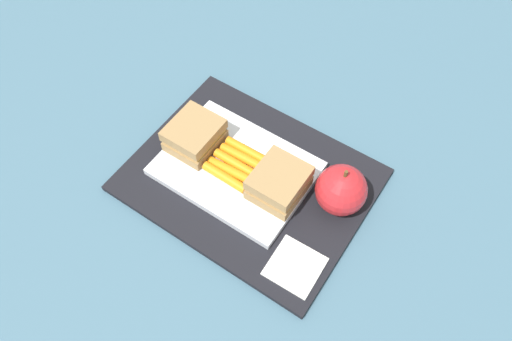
{
  "coord_description": "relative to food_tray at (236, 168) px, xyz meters",
  "views": [
    {
      "loc": [
        0.23,
        -0.33,
        0.66
      ],
      "look_at": [
        0.01,
        0.0,
        0.04
      ],
      "focal_mm": 34.48,
      "sensor_mm": 36.0,
      "label": 1
    }
  ],
  "objects": [
    {
      "name": "carrot_sticks_bundle",
      "position": [
        -0.0,
        0.0,
        0.01
      ],
      "size": [
        0.08,
        0.07,
        0.02
      ],
      "color": "orange",
      "rests_on": "food_tray"
    },
    {
      "name": "ground_plane",
      "position": [
        0.03,
        0.0,
        -0.02
      ],
      "size": [
        2.4,
        2.4,
        0.0
      ],
      "primitive_type": "plane",
      "color": "#42667A"
    },
    {
      "name": "food_tray",
      "position": [
        0.0,
        0.0,
        0.0
      ],
      "size": [
        0.23,
        0.17,
        0.01
      ],
      "primitive_type": "cube",
      "color": "white",
      "rests_on": "lunchbag_mat"
    },
    {
      "name": "sandwich_half_left",
      "position": [
        -0.08,
        0.0,
        0.03
      ],
      "size": [
        0.07,
        0.08,
        0.04
      ],
      "color": "#9E7A4C",
      "rests_on": "food_tray"
    },
    {
      "name": "lunchbag_mat",
      "position": [
        0.03,
        0.0,
        -0.01
      ],
      "size": [
        0.36,
        0.28,
        0.01
      ],
      "primitive_type": "cube",
      "color": "black",
      "rests_on": "ground_plane"
    },
    {
      "name": "paper_napkin",
      "position": [
        0.16,
        -0.09,
        -0.0
      ],
      "size": [
        0.07,
        0.07,
        0.0
      ],
      "primitive_type": "cube",
      "rotation": [
        0.0,
        0.0,
        0.03
      ],
      "color": "white",
      "rests_on": "lunchbag_mat"
    },
    {
      "name": "apple",
      "position": [
        0.16,
        0.04,
        0.03
      ],
      "size": [
        0.08,
        0.08,
        0.09
      ],
      "color": "red",
      "rests_on": "lunchbag_mat"
    },
    {
      "name": "sandwich_half_right",
      "position": [
        0.08,
        0.0,
        0.03
      ],
      "size": [
        0.07,
        0.08,
        0.04
      ],
      "color": "#9E7A4C",
      "rests_on": "food_tray"
    }
  ]
}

